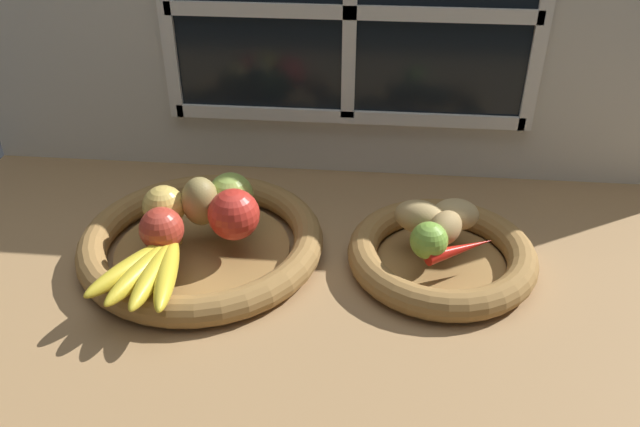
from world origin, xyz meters
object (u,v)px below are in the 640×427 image
(fruit_bowl_left, at_px, (202,242))
(apple_red_right, at_px, (234,214))
(apple_golden_left, at_px, (164,207))
(apple_green_back, at_px, (231,195))
(apple_red_front, at_px, (162,229))
(potato_large, at_px, (445,228))
(pear_brown, at_px, (201,201))
(chili_pepper, at_px, (461,249))
(fruit_bowl_right, at_px, (441,255))
(potato_oblong, at_px, (420,217))
(banana_bunch_front, at_px, (149,270))
(potato_back, at_px, (456,214))
(lime_near, at_px, (429,241))

(fruit_bowl_left, xyz_separation_m, apple_red_right, (0.06, -0.01, 0.06))
(apple_golden_left, xyz_separation_m, apple_green_back, (0.10, 0.04, 0.00))
(apple_red_right, bearing_deg, apple_red_front, -158.36)
(apple_green_back, relative_size, potato_large, 1.07)
(apple_red_front, relative_size, pear_brown, 0.82)
(chili_pepper, bearing_deg, apple_golden_left, 145.90)
(potato_large, bearing_deg, pear_brown, 177.28)
(apple_golden_left, bearing_deg, fruit_bowl_right, -0.98)
(fruit_bowl_right, bearing_deg, potato_large, 90.00)
(apple_red_right, bearing_deg, potato_oblong, 8.37)
(fruit_bowl_right, relative_size, pear_brown, 3.62)
(potato_large, bearing_deg, banana_bunch_front, -163.03)
(banana_bunch_front, relative_size, potato_oblong, 2.19)
(pear_brown, xyz_separation_m, chili_pepper, (0.40, -0.05, -0.03))
(pear_brown, relative_size, potato_large, 1.18)
(pear_brown, bearing_deg, potato_oblong, 1.65)
(fruit_bowl_left, bearing_deg, banana_bunch_front, -107.13)
(apple_red_right, relative_size, banana_bunch_front, 0.44)
(apple_green_back, xyz_separation_m, pear_brown, (-0.04, -0.03, 0.00))
(potato_back, bearing_deg, fruit_bowl_left, -173.72)
(potato_oblong, xyz_separation_m, lime_near, (0.01, -0.07, 0.00))
(apple_green_back, bearing_deg, potato_back, -0.53)
(lime_near, xyz_separation_m, chili_pepper, (0.05, 0.01, -0.02))
(potato_back, relative_size, lime_near, 1.29)
(fruit_bowl_right, relative_size, potato_large, 4.27)
(apple_red_front, relative_size, chili_pepper, 0.58)
(banana_bunch_front, distance_m, potato_oblong, 0.41)
(apple_golden_left, relative_size, lime_near, 1.19)
(potato_back, relative_size, potato_large, 1.06)
(apple_golden_left, height_order, potato_large, apple_golden_left)
(chili_pepper, bearing_deg, banana_bunch_front, 163.06)
(potato_oblong, distance_m, potato_large, 0.04)
(apple_golden_left, xyz_separation_m, pear_brown, (0.06, 0.01, 0.01))
(fruit_bowl_left, xyz_separation_m, apple_golden_left, (-0.06, 0.01, 0.06))
(apple_golden_left, height_order, banana_bunch_front, apple_golden_left)
(apple_red_front, xyz_separation_m, pear_brown, (0.04, 0.07, 0.01))
(apple_red_right, height_order, potato_large, apple_red_right)
(potato_oblong, relative_size, chili_pepper, 0.72)
(fruit_bowl_left, distance_m, potato_back, 0.40)
(apple_green_back, bearing_deg, fruit_bowl_right, -7.94)
(fruit_bowl_right, height_order, potato_large, potato_large)
(banana_bunch_front, height_order, potato_oblong, potato_oblong)
(fruit_bowl_left, distance_m, fruit_bowl_right, 0.37)
(apple_green_back, height_order, lime_near, apple_green_back)
(apple_red_right, relative_size, potato_oblong, 0.97)
(apple_red_front, relative_size, potato_back, 0.92)
(apple_red_right, xyz_separation_m, chili_pepper, (0.34, -0.02, -0.03))
(apple_red_front, bearing_deg, apple_red_right, 21.64)
(potato_large, bearing_deg, fruit_bowl_left, -180.00)
(lime_near, bearing_deg, apple_red_right, 175.17)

